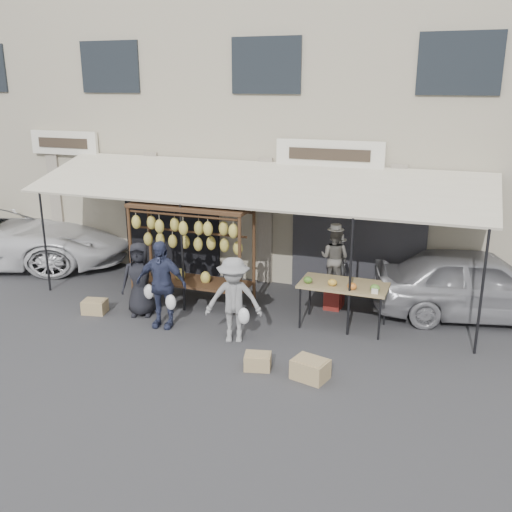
{
  "coord_description": "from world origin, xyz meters",
  "views": [
    {
      "loc": [
        4.34,
        -8.88,
        4.66
      ],
      "look_at": [
        0.53,
        1.4,
        1.3
      ],
      "focal_mm": 40.0,
      "sensor_mm": 36.0,
      "label": 1
    }
  ],
  "objects": [
    {
      "name": "crate_near_b",
      "position": [
        2.27,
        -0.75,
        0.17
      ],
      "size": [
        0.64,
        0.55,
        0.33
      ],
      "primitive_type": "cube",
      "rotation": [
        0.0,
        0.0,
        -0.25
      ],
      "color": "tan",
      "rests_on": "ground_plane"
    },
    {
      "name": "vendor_right",
      "position": [
        1.93,
        2.35,
        1.13
      ],
      "size": [
        0.72,
        0.61,
        1.3
      ],
      "primitive_type": "imported",
      "rotation": [
        0.0,
        0.0,
        2.94
      ],
      "color": "#605D56",
      "rests_on": "stool_right"
    },
    {
      "name": "crate_far",
      "position": [
        -2.7,
        0.37,
        0.14
      ],
      "size": [
        0.54,
        0.45,
        0.28
      ],
      "primitive_type": "cube",
      "rotation": [
        0.0,
        0.0,
        0.21
      ],
      "color": "tan",
      "rests_on": "ground_plane"
    },
    {
      "name": "crate_near_a",
      "position": [
        1.35,
        -0.73,
        0.13
      ],
      "size": [
        0.51,
        0.43,
        0.26
      ],
      "primitive_type": "cube",
      "rotation": [
        0.0,
        0.0,
        0.24
      ],
      "color": "tan",
      "rests_on": "ground_plane"
    },
    {
      "name": "stool_right",
      "position": [
        1.93,
        2.35,
        0.24
      ],
      "size": [
        0.39,
        0.39,
        0.48
      ],
      "primitive_type": "cube",
      "rotation": [
        0.0,
        0.0,
        -0.17
      ],
      "color": "maroon",
      "rests_on": "ground_plane"
    },
    {
      "name": "produce_table",
      "position": [
        2.32,
        1.46,
        0.86
      ],
      "size": [
        1.7,
        0.9,
        1.04
      ],
      "color": "#9E8A5D",
      "rests_on": "ground_plane"
    },
    {
      "name": "customer_mid",
      "position": [
        -1.03,
        0.29,
        0.88
      ],
      "size": [
        1.07,
        0.54,
        1.76
      ],
      "primitive_type": "imported",
      "rotation": [
        0.0,
        0.0,
        0.11
      ],
      "color": "#2C324E",
      "rests_on": "ground_plane"
    },
    {
      "name": "sedan",
      "position": [
        4.8,
        2.93,
        0.72
      ],
      "size": [
        4.5,
        2.63,
        1.44
      ],
      "primitive_type": "imported",
      "rotation": [
        0.0,
        0.0,
        1.8
      ],
      "color": "gray",
      "rests_on": "ground_plane"
    },
    {
      "name": "customer_left",
      "position": [
        -1.73,
        0.64,
        0.78
      ],
      "size": [
        0.88,
        0.72,
        1.56
      ],
      "primitive_type": "imported",
      "rotation": [
        0.0,
        0.0,
        0.34
      ],
      "color": "black",
      "rests_on": "ground_plane"
    },
    {
      "name": "customer_right",
      "position": [
        0.56,
        0.14,
        0.81
      ],
      "size": [
        1.18,
        0.88,
        1.63
      ],
      "primitive_type": "imported",
      "rotation": [
        0.0,
        0.0,
        0.29
      ],
      "color": "gray",
      "rests_on": "ground_plane"
    },
    {
      "name": "stool_left",
      "position": [
        1.97,
        2.52,
        0.22
      ],
      "size": [
        0.36,
        0.36,
        0.44
      ],
      "primitive_type": "cube",
      "rotation": [
        0.0,
        0.0,
        -0.16
      ],
      "color": "maroon",
      "rests_on": "ground_plane"
    },
    {
      "name": "vendor_left",
      "position": [
        1.97,
        2.52,
        0.98
      ],
      "size": [
        0.46,
        0.37,
        1.08
      ],
      "primitive_type": "imported",
      "rotation": [
        0.0,
        0.0,
        3.46
      ],
      "color": "gray",
      "rests_on": "stool_left"
    },
    {
      "name": "awning",
      "position": [
        0.01,
        2.28,
        2.57
      ],
      "size": [
        10.0,
        2.35,
        2.92
      ],
      "color": "beige",
      "rests_on": "ground_plane"
    },
    {
      "name": "shophouse",
      "position": [
        -0.0,
        6.5,
        3.65
      ],
      "size": [
        24.0,
        6.15,
        7.3
      ],
      "color": "#9F9580",
      "rests_on": "ground_plane"
    },
    {
      "name": "banana_rack",
      "position": [
        -0.94,
        1.42,
        1.57
      ],
      "size": [
        2.6,
        0.9,
        2.24
      ],
      "color": "#382212",
      "rests_on": "ground_plane"
    },
    {
      "name": "ground_plane",
      "position": [
        0.0,
        0.0,
        0.0
      ],
      "size": [
        90.0,
        90.0,
        0.0
      ],
      "primitive_type": "plane",
      "color": "#2D2D30"
    }
  ]
}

